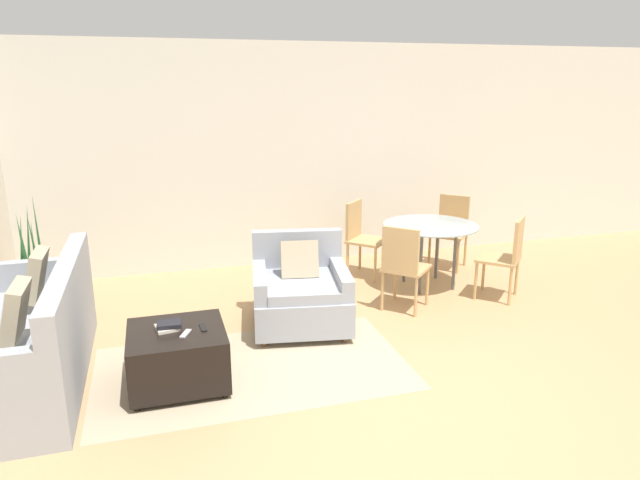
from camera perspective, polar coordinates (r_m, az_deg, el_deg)
The scene contains 15 objects.
ground_plane at distance 4.48m, azimuth 8.65°, elevation -15.17°, with size 20.00×20.00×0.00m, color tan.
wall_back at distance 7.24m, azimuth -2.80°, elevation 8.38°, with size 12.00×0.06×2.75m.
area_rug at distance 4.84m, azimuth -6.72°, elevation -12.58°, with size 2.52×1.45×0.01m.
couch at distance 5.02m, azimuth -27.21°, elevation -9.27°, with size 0.91×2.07×0.94m.
armchair at distance 5.47m, azimuth -1.97°, elevation -5.25°, with size 1.03×1.06×0.86m.
ottoman at distance 4.60m, azimuth -14.04°, elevation -11.12°, with size 0.73×0.69×0.45m.
book_stack at distance 4.54m, azimuth -14.92°, elevation -8.28°, with size 0.21×0.20×0.06m.
tv_remote_primary at distance 4.51m, azimuth -11.62°, elevation -8.57°, with size 0.05×0.15×0.01m.
tv_remote_secondary at distance 4.44m, azimuth -13.30°, elevation -9.09°, with size 0.10×0.15×0.01m.
potted_plant at distance 6.37m, azimuth -26.51°, elevation -4.76°, with size 0.40×0.40×1.26m.
dining_table at distance 6.55m, azimuth 10.98°, elevation 0.82°, with size 1.07×1.07×0.73m.
dining_chair_near_left at distance 5.81m, azimuth 8.32°, elevation -2.26°, with size 0.59×0.59×0.90m.
dining_chair_near_right at distance 6.39m, azimuth 18.22°, elevation -1.22°, with size 0.59×0.59×0.90m.
dining_chair_far_left at distance 6.87m, azimuth 4.14°, elevation 0.68°, with size 0.59×0.59×0.90m.
dining_chair_far_right at distance 7.38m, azimuth 12.96°, elevation 1.35°, with size 0.59×0.59×0.90m.
Camera 1 is at (-1.71, -3.46, 2.27)m, focal length 32.00 mm.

